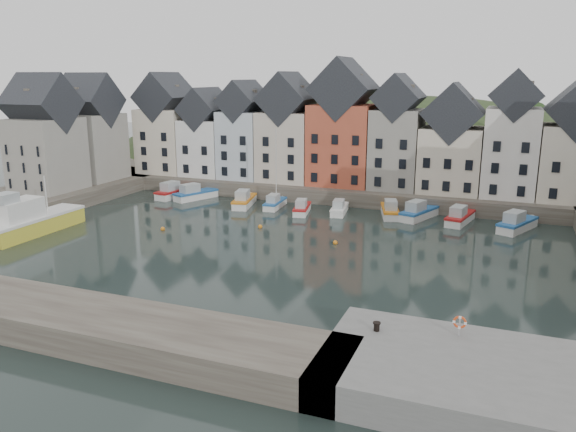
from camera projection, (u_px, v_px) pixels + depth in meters
The scene contains 22 objects.
ground at pixel (264, 251), 56.65m from camera, with size 260.00×260.00×0.00m, color black.
far_quay at pixel (345, 188), 83.50m from camera, with size 90.00×16.00×2.00m, color #433B33.
left_quay at pixel (10, 205), 72.21m from camera, with size 14.00×54.00×2.00m, color #433B33.
near_quay at pixel (485, 382), 30.56m from camera, with size 18.00×10.00×2.00m, color #60605E.
near_wall at pixel (12, 309), 40.07m from camera, with size 50.00×6.00×2.00m, color #433B33.
hillside at pixel (378, 258), 111.59m from camera, with size 153.60×70.40×64.00m.
far_terrace at pixel (365, 137), 78.65m from camera, with size 72.37×8.16×17.78m.
left_terrace at pixel (69, 136), 79.43m from camera, with size 7.65×17.00×15.69m.
mooring_buoys at pixel (250, 232), 62.85m from camera, with size 20.50×5.50×0.50m.
boat_a at pixel (174, 192), 81.55m from camera, with size 2.88×7.06×2.64m.
boat_b at pixel (195, 194), 80.20m from camera, with size 4.48×6.94×2.56m.
boat_c at pixel (244, 201), 76.00m from camera, with size 3.48×6.97×2.56m.
boat_d at pixel (275, 203), 75.02m from camera, with size 2.18×5.71×10.68m.
boat_e at pixel (302, 208), 72.15m from camera, with size 2.80×5.74×2.12m.
boat_f at pixel (339, 209), 71.89m from camera, with size 2.49×5.73×2.13m.
boat_g at pixel (390, 211), 70.59m from camera, with size 3.61×6.63×2.43m.
boat_h at pixel (419, 213), 69.31m from camera, with size 4.25×7.11×2.61m.
boat_i at pixel (460, 217), 67.14m from camera, with size 3.22×6.71×2.47m.
boat_j at pixel (517, 224), 63.98m from camera, with size 4.66×7.10×2.62m.
large_vessel at pixel (30, 221), 62.26m from camera, with size 3.54×12.52×6.50m.
mooring_bollard at pixel (377, 326), 34.35m from camera, with size 0.48×0.48×0.56m.
life_ring_post at pixel (460, 323), 33.53m from camera, with size 0.80×0.17×1.30m.
Camera 1 is at (22.00, -49.47, 17.20)m, focal length 35.00 mm.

